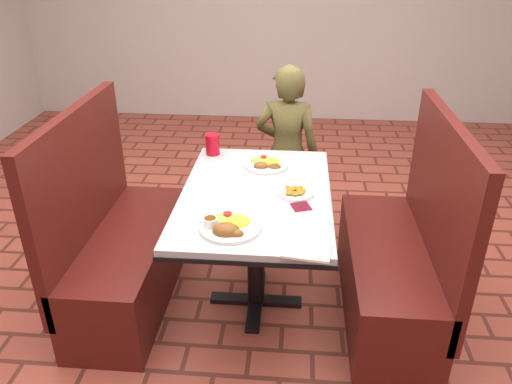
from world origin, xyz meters
TOP-DOWN VIEW (x-y plane):
  - dining_table at (0.00, 0.00)m, footprint 0.81×1.21m
  - booth_bench_left at (-0.80, 0.00)m, footprint 0.47×1.20m
  - booth_bench_right at (0.80, 0.00)m, footprint 0.47×1.20m
  - diner_person at (0.14, 0.88)m, footprint 0.48×0.35m
  - near_dinner_plate at (-0.09, -0.39)m, footprint 0.29×0.29m
  - far_dinner_plate at (0.03, 0.35)m, footprint 0.26×0.26m
  - plantain_plate at (0.21, -0.01)m, footprint 0.19×0.19m
  - maroon_napkin at (0.24, -0.15)m, footprint 0.12×0.12m
  - spoon_utensil at (0.24, -0.14)m, footprint 0.09×0.11m
  - red_tumbler at (-0.32, 0.50)m, footprint 0.09×0.09m
  - paper_napkin at (0.27, -0.55)m, footprint 0.23×0.18m
  - knife_utensil at (-0.05, -0.39)m, footprint 0.01×0.18m
  - fork_utensil at (-0.10, -0.42)m, footprint 0.03×0.13m
  - lettuce_shreds at (0.04, 0.06)m, footprint 0.28×0.32m

SIDE VIEW (x-z plane):
  - booth_bench_left at x=-0.80m, z-range -0.26..0.92m
  - booth_bench_right at x=0.80m, z-range -0.26..0.92m
  - diner_person at x=0.14m, z-range 0.00..1.24m
  - dining_table at x=0.00m, z-range 0.28..1.03m
  - lettuce_shreds at x=0.04m, z-range 0.75..0.75m
  - maroon_napkin at x=0.24m, z-range 0.75..0.75m
  - spoon_utensil at x=0.24m, z-range 0.75..0.76m
  - paper_napkin at x=0.27m, z-range 0.75..0.76m
  - fork_utensil at x=-0.10m, z-range 0.76..0.76m
  - knife_utensil at x=-0.05m, z-range 0.76..0.76m
  - plantain_plate at x=0.21m, z-range 0.75..0.78m
  - far_dinner_plate at x=0.03m, z-range 0.74..0.81m
  - near_dinner_plate at x=-0.09m, z-range 0.74..0.83m
  - red_tumbler at x=-0.32m, z-range 0.75..0.88m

